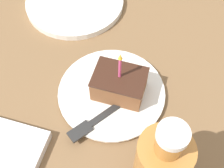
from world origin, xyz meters
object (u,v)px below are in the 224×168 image
(bottle, at_px, (161,165))
(side_plate, at_px, (75,2))
(plate, at_px, (112,93))
(fork, at_px, (101,117))
(cake_slice, at_px, (119,84))

(bottle, distance_m, side_plate, 0.48)
(plate, xyz_separation_m, fork, (0.06, -0.00, 0.01))
(cake_slice, height_order, bottle, bottle)
(fork, height_order, bottle, bottle)
(cake_slice, bearing_deg, fork, -14.25)
(bottle, xyz_separation_m, side_plate, (-0.38, -0.29, -0.07))
(cake_slice, height_order, fork, cake_slice)
(bottle, relative_size, side_plate, 0.83)
(fork, xyz_separation_m, bottle, (0.08, 0.12, 0.07))
(fork, relative_size, bottle, 0.73)
(fork, bearing_deg, side_plate, -151.02)
(fork, height_order, side_plate, fork)
(fork, bearing_deg, bottle, 56.03)
(plate, relative_size, side_plate, 0.89)
(bottle, bearing_deg, cake_slice, -144.44)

